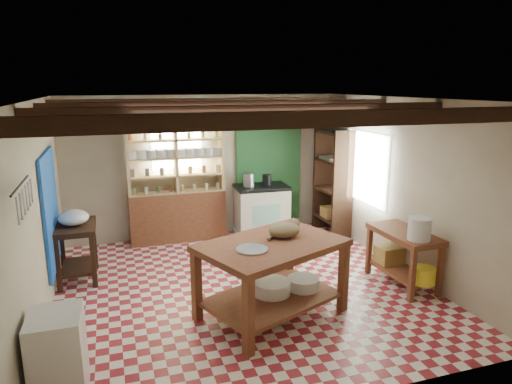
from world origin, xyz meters
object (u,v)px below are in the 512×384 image
object	(u,v)px
work_table	(272,279)
cat	(284,230)
prep_table	(77,252)
stove	(262,210)
right_counter	(403,258)
white_cabinet	(58,356)

from	to	relation	value
work_table	cat	distance (m)	0.62
prep_table	cat	world-z (taller)	cat
work_table	prep_table	distance (m)	2.98
stove	prep_table	bearing A→B (deg)	-158.01
work_table	cat	bearing A→B (deg)	11.31
right_counter	cat	bearing A→B (deg)	-177.79
work_table	white_cabinet	bearing A→B (deg)	177.25
work_table	cat	size ratio (longest dim) A/B	4.20
stove	prep_table	xyz separation A→B (m)	(-3.20, -1.12, -0.06)
stove	white_cabinet	bearing A→B (deg)	-127.46
stove	right_counter	distance (m)	2.97
prep_table	right_counter	world-z (taller)	prep_table
work_table	prep_table	size ratio (longest dim) A/B	2.01
white_cabinet	right_counter	xyz separation A→B (m)	(4.40, 1.09, -0.01)
cat	work_table	bearing A→B (deg)	-178.69
stove	cat	xyz separation A→B (m)	(-0.67, -2.84, 0.56)
work_table	white_cabinet	world-z (taller)	work_table
stove	cat	bearing A→B (deg)	-100.54
prep_table	white_cabinet	xyz separation A→B (m)	(-0.02, -2.69, -0.01)
stove	work_table	bearing A→B (deg)	-103.75
prep_table	cat	xyz separation A→B (m)	(2.53, -1.72, 0.62)
stove	right_counter	xyz separation A→B (m)	(1.18, -2.72, -0.08)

